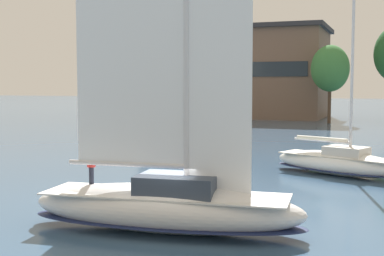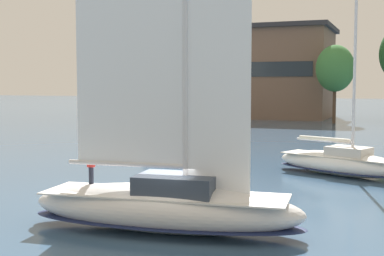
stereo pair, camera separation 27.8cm
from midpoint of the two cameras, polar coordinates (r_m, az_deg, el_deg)
The scene contains 7 objects.
ground_plane at distance 21.21m, azimuth -3.29°, elevation -10.94°, with size 400.00×400.00×0.00m, color #385675.
waterfront_building at distance 95.00m, azimuth 4.61°, elevation 5.90°, with size 31.78×17.09×15.34m.
tree_shore_left at distance 80.18m, azimuth 14.42°, elevation 6.16°, with size 5.51×5.51×11.34m.
sailboat_main at distance 20.92m, azimuth -3.25°, elevation -7.84°, with size 11.24×4.15×15.09m.
sailboat_moored_near_marina at distance 75.12m, azimuth 2.57°, elevation 1.08°, with size 8.84×2.93×11.98m.
sailboat_moored_mid_channel at distance 34.78m, azimuth 15.27°, elevation -3.53°, with size 9.21×5.79×12.30m.
channel_buoy at distance 32.88m, azimuth 1.54°, elevation -4.19°, with size 0.88×0.88×1.62m.
Camera 1 is at (8.16, -18.72, 5.72)m, focal length 50.00 mm.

